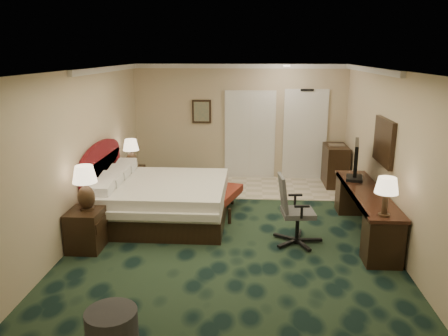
# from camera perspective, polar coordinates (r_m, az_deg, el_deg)

# --- Properties ---
(floor) EXTENTS (5.00, 7.50, 0.00)m
(floor) POSITION_cam_1_polar(r_m,az_deg,el_deg) (7.20, 0.99, -9.41)
(floor) COLOR black
(floor) RESTS_ON ground
(ceiling) EXTENTS (5.00, 7.50, 0.00)m
(ceiling) POSITION_cam_1_polar(r_m,az_deg,el_deg) (6.57, 1.10, 12.58)
(ceiling) COLOR silver
(ceiling) RESTS_ON wall_back
(wall_back) EXTENTS (5.00, 0.00, 2.70)m
(wall_back) POSITION_cam_1_polar(r_m,az_deg,el_deg) (10.43, 2.04, 6.01)
(wall_back) COLOR beige
(wall_back) RESTS_ON ground
(wall_front) EXTENTS (5.00, 0.00, 2.70)m
(wall_front) POSITION_cam_1_polar(r_m,az_deg,el_deg) (3.25, -2.25, -14.96)
(wall_front) COLOR beige
(wall_front) RESTS_ON ground
(wall_left) EXTENTS (0.00, 7.50, 2.70)m
(wall_left) POSITION_cam_1_polar(r_m,az_deg,el_deg) (7.31, -18.93, 1.32)
(wall_left) COLOR beige
(wall_left) RESTS_ON ground
(wall_right) EXTENTS (0.00, 7.50, 2.70)m
(wall_right) POSITION_cam_1_polar(r_m,az_deg,el_deg) (7.10, 21.64, 0.68)
(wall_right) COLOR beige
(wall_right) RESTS_ON ground
(crown_molding) EXTENTS (5.00, 7.50, 0.10)m
(crown_molding) POSITION_cam_1_polar(r_m,az_deg,el_deg) (6.57, 1.10, 12.15)
(crown_molding) COLOR silver
(crown_molding) RESTS_ON wall_back
(tile_patch) EXTENTS (3.20, 1.70, 0.01)m
(tile_patch) POSITION_cam_1_polar(r_m,az_deg,el_deg) (9.93, 7.02, -2.54)
(tile_patch) COLOR #BFB496
(tile_patch) RESTS_ON ground
(headboard) EXTENTS (0.12, 2.00, 1.40)m
(headboard) POSITION_cam_1_polar(r_m,az_deg,el_deg) (8.35, -15.60, -1.39)
(headboard) COLOR #500F09
(headboard) RESTS_ON ground
(entry_door) EXTENTS (1.02, 0.06, 2.18)m
(entry_door) POSITION_cam_1_polar(r_m,az_deg,el_deg) (10.53, 10.51, 4.19)
(entry_door) COLOR silver
(entry_door) RESTS_ON ground
(closet_doors) EXTENTS (1.20, 0.06, 2.10)m
(closet_doors) POSITION_cam_1_polar(r_m,az_deg,el_deg) (10.44, 3.39, 4.33)
(closet_doors) COLOR silver
(closet_doors) RESTS_ON ground
(wall_art) EXTENTS (0.45, 0.06, 0.55)m
(wall_art) POSITION_cam_1_polar(r_m,az_deg,el_deg) (10.42, -2.94, 7.38)
(wall_art) COLOR slate
(wall_art) RESTS_ON wall_back
(wall_mirror) EXTENTS (0.05, 0.95, 0.75)m
(wall_mirror) POSITION_cam_1_polar(r_m,az_deg,el_deg) (7.60, 20.17, 3.26)
(wall_mirror) COLOR white
(wall_mirror) RESTS_ON wall_right
(bed) EXTENTS (2.24, 2.08, 0.71)m
(bed) POSITION_cam_1_polar(r_m,az_deg,el_deg) (8.00, -7.92, -4.29)
(bed) COLOR white
(bed) RESTS_ON ground
(nightstand_near) EXTENTS (0.50, 0.58, 0.63)m
(nightstand_near) POSITION_cam_1_polar(r_m,az_deg,el_deg) (7.12, -17.58, -7.70)
(nightstand_near) COLOR black
(nightstand_near) RESTS_ON ground
(nightstand_far) EXTENTS (0.47, 0.53, 0.58)m
(nightstand_far) POSITION_cam_1_polar(r_m,az_deg,el_deg) (9.58, -11.86, -1.62)
(nightstand_far) COLOR black
(nightstand_far) RESTS_ON ground
(lamp_near) EXTENTS (0.45, 0.45, 0.69)m
(lamp_near) POSITION_cam_1_polar(r_m,az_deg,el_deg) (6.94, -17.63, -2.48)
(lamp_near) COLOR black
(lamp_near) RESTS_ON nightstand_near
(lamp_far) EXTENTS (0.35, 0.35, 0.63)m
(lamp_far) POSITION_cam_1_polar(r_m,az_deg,el_deg) (9.37, -12.02, 1.82)
(lamp_far) COLOR black
(lamp_far) RESTS_ON nightstand_far
(bed_bench) EXTENTS (0.77, 1.31, 0.42)m
(bed_bench) POSITION_cam_1_polar(r_m,az_deg,el_deg) (8.28, -0.22, -4.52)
(bed_bench) COLOR maroon
(bed_bench) RESTS_ON ground
(ottoman) EXTENTS (0.72, 0.72, 0.39)m
(ottoman) POSITION_cam_1_polar(r_m,az_deg,el_deg) (4.97, -14.43, -19.57)
(ottoman) COLOR #343435
(ottoman) RESTS_ON ground
(desk) EXTENTS (0.56, 2.61, 0.75)m
(desk) POSITION_cam_1_polar(r_m,az_deg,el_deg) (7.67, 17.89, -5.59)
(desk) COLOR black
(desk) RESTS_ON ground
(tv) EXTENTS (0.27, 0.88, 0.69)m
(tv) POSITION_cam_1_polar(r_m,az_deg,el_deg) (8.08, 16.82, 0.89)
(tv) COLOR black
(tv) RESTS_ON desk
(desk_lamp) EXTENTS (0.39, 0.39, 0.57)m
(desk_lamp) POSITION_cam_1_polar(r_m,az_deg,el_deg) (6.44, 20.38, -3.51)
(desk_lamp) COLOR black
(desk_lamp) RESTS_ON desk
(desk_chair) EXTENTS (0.71, 0.68, 1.13)m
(desk_chair) POSITION_cam_1_polar(r_m,az_deg,el_deg) (7.00, 9.65, -5.38)
(desk_chair) COLOR #49494B
(desk_chair) RESTS_ON ground
(minibar) EXTENTS (0.49, 0.88, 0.92)m
(minibar) POSITION_cam_1_polar(r_m,az_deg,el_deg) (10.25, 14.32, 0.31)
(minibar) COLOR black
(minibar) RESTS_ON ground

